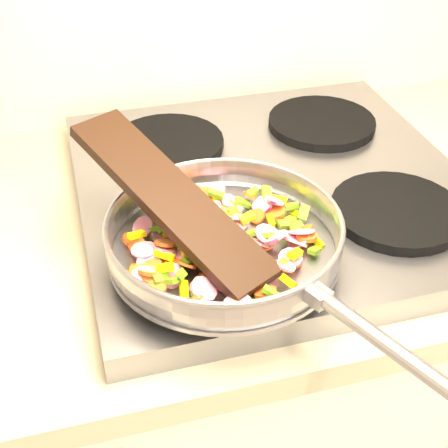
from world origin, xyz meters
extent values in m
cube|color=#939399|center=(-0.70, 1.67, 0.92)|extent=(0.60, 0.60, 0.04)
cylinder|color=black|center=(-0.84, 1.52, 0.95)|extent=(0.19, 0.19, 0.02)
cylinder|color=black|center=(-0.56, 1.52, 0.95)|extent=(0.19, 0.19, 0.02)
cylinder|color=black|center=(-0.84, 1.81, 0.95)|extent=(0.19, 0.19, 0.02)
cylinder|color=black|center=(-0.56, 1.81, 0.95)|extent=(0.19, 0.19, 0.02)
cylinder|color=#9E9EA5|center=(-0.83, 1.49, 0.96)|extent=(0.30, 0.30, 0.01)
torus|color=#9E9EA5|center=(-0.83, 1.49, 0.98)|extent=(0.34, 0.34, 0.04)
torus|color=#9E9EA5|center=(-0.83, 1.49, 1.00)|extent=(0.30, 0.30, 0.01)
cylinder|color=#9E9EA5|center=(-0.73, 1.27, 1.00)|extent=(0.09, 0.18, 0.02)
cube|color=#9E9EA5|center=(-0.76, 1.35, 0.99)|extent=(0.03, 0.04, 0.02)
cube|color=#FFF205|center=(-0.73, 1.56, 0.97)|extent=(0.03, 0.02, 0.01)
cube|color=#66A71C|center=(-0.82, 1.38, 0.97)|extent=(0.02, 0.02, 0.01)
cube|color=#FFF205|center=(-0.71, 1.47, 0.97)|extent=(0.02, 0.02, 0.02)
cube|color=#FFF205|center=(-0.81, 1.60, 0.97)|extent=(0.02, 0.02, 0.01)
cylinder|color=#D5541B|center=(-0.89, 1.57, 0.97)|extent=(0.03, 0.03, 0.01)
cube|color=#66A71C|center=(-0.84, 1.43, 0.98)|extent=(0.03, 0.02, 0.01)
cube|color=#66A71C|center=(-0.89, 1.43, 0.99)|extent=(0.01, 0.02, 0.02)
cylinder|color=#D31450|center=(-0.84, 1.50, 0.98)|extent=(0.03, 0.03, 0.01)
cube|color=#66A71C|center=(-0.91, 1.54, 0.98)|extent=(0.02, 0.02, 0.01)
cylinder|color=#D5541B|center=(-0.75, 1.44, 0.97)|extent=(0.03, 0.03, 0.01)
cylinder|color=#D5541B|center=(-0.94, 1.51, 0.97)|extent=(0.03, 0.03, 0.02)
cylinder|color=#D31450|center=(-0.84, 1.52, 0.97)|extent=(0.03, 0.04, 0.02)
cube|color=#FFF205|center=(-0.91, 1.45, 0.99)|extent=(0.02, 0.02, 0.02)
cylinder|color=#D31450|center=(-0.85, 1.47, 0.98)|extent=(0.03, 0.04, 0.03)
cylinder|color=#D31450|center=(-0.88, 1.53, 0.98)|extent=(0.05, 0.05, 0.02)
cylinder|color=#D5541B|center=(-0.88, 1.45, 0.98)|extent=(0.03, 0.03, 0.02)
cylinder|color=#D5541B|center=(-0.84, 1.61, 0.98)|extent=(0.03, 0.03, 0.01)
cylinder|color=#D31450|center=(-0.78, 1.48, 0.97)|extent=(0.04, 0.05, 0.03)
cylinder|color=#D31450|center=(-0.76, 1.55, 0.98)|extent=(0.04, 0.04, 0.02)
cylinder|color=#D5541B|center=(-0.77, 1.48, 0.97)|extent=(0.03, 0.03, 0.02)
cylinder|color=#D31450|center=(-0.91, 1.48, 0.96)|extent=(0.03, 0.03, 0.02)
cube|color=#FFF205|center=(-0.84, 1.61, 0.97)|extent=(0.02, 0.03, 0.01)
cube|color=#66A71C|center=(-0.73, 1.52, 0.97)|extent=(0.02, 0.02, 0.02)
cylinder|color=#D5541B|center=(-0.77, 1.54, 0.97)|extent=(0.03, 0.03, 0.02)
cylinder|color=#D31450|center=(-0.89, 1.55, 0.98)|extent=(0.03, 0.03, 0.02)
cube|color=#66A71C|center=(-0.86, 1.45, 0.97)|extent=(0.02, 0.02, 0.01)
cylinder|color=#D31450|center=(-0.88, 1.52, 0.98)|extent=(0.03, 0.03, 0.02)
cube|color=#66A71C|center=(-0.90, 1.53, 0.98)|extent=(0.02, 0.02, 0.01)
cube|color=#66A71C|center=(-0.78, 1.57, 0.97)|extent=(0.02, 0.01, 0.02)
cylinder|color=#D31450|center=(-0.85, 1.53, 0.97)|extent=(0.04, 0.03, 0.02)
cylinder|color=#D31450|center=(-0.77, 1.48, 0.98)|extent=(0.05, 0.05, 0.02)
cylinder|color=#D5541B|center=(-0.89, 1.39, 0.98)|extent=(0.03, 0.02, 0.02)
cylinder|color=#D31450|center=(-0.89, 1.56, 0.96)|extent=(0.04, 0.03, 0.03)
cube|color=#FFF205|center=(-0.79, 1.53, 0.98)|extent=(0.02, 0.02, 0.01)
cube|color=#66A71C|center=(-0.88, 1.40, 0.97)|extent=(0.02, 0.02, 0.02)
cylinder|color=#D31450|center=(-0.80, 1.42, 0.96)|extent=(0.05, 0.05, 0.01)
cube|color=#66A71C|center=(-0.86, 1.60, 0.97)|extent=(0.02, 0.02, 0.01)
cylinder|color=#D31450|center=(-0.80, 1.54, 0.97)|extent=(0.04, 0.04, 0.02)
cylinder|color=#D31450|center=(-0.86, 1.51, 0.98)|extent=(0.03, 0.04, 0.03)
cylinder|color=#D31450|center=(-0.85, 1.42, 0.97)|extent=(0.03, 0.03, 0.01)
cube|color=#66A71C|center=(-0.85, 1.49, 0.97)|extent=(0.03, 0.02, 0.01)
cylinder|color=#D5541B|center=(-0.82, 1.42, 0.99)|extent=(0.03, 0.03, 0.01)
cube|color=#FFF205|center=(-0.82, 1.46, 0.99)|extent=(0.02, 0.02, 0.01)
cube|color=#FFF205|center=(-0.93, 1.52, 0.99)|extent=(0.03, 0.02, 0.01)
cube|color=#66A71C|center=(-0.89, 1.58, 0.98)|extent=(0.02, 0.02, 0.02)
cube|color=#FFF205|center=(-0.81, 1.54, 0.97)|extent=(0.02, 0.02, 0.01)
cube|color=#FFF205|center=(-0.71, 1.54, 0.97)|extent=(0.01, 0.02, 0.02)
cylinder|color=#D5541B|center=(-0.92, 1.47, 0.98)|extent=(0.03, 0.03, 0.01)
cube|color=#66A71C|center=(-0.88, 1.53, 0.98)|extent=(0.02, 0.02, 0.02)
cube|color=#FFF205|center=(-0.84, 1.37, 0.98)|extent=(0.03, 0.02, 0.01)
cylinder|color=#D31450|center=(-0.93, 1.49, 0.98)|extent=(0.04, 0.04, 0.00)
cube|color=#FFF205|center=(-0.88, 1.47, 0.99)|extent=(0.01, 0.03, 0.01)
cylinder|color=#D31450|center=(-0.76, 1.43, 0.98)|extent=(0.04, 0.04, 0.01)
cylinder|color=#D5541B|center=(-0.81, 1.48, 0.97)|extent=(0.03, 0.03, 0.02)
cylinder|color=#D5541B|center=(-0.82, 1.42, 0.97)|extent=(0.03, 0.03, 0.02)
cylinder|color=#D31450|center=(-0.92, 1.55, 0.98)|extent=(0.04, 0.04, 0.02)
cylinder|color=#D31450|center=(-0.84, 1.41, 0.97)|extent=(0.04, 0.04, 0.02)
cylinder|color=#D31450|center=(-0.90, 1.54, 0.97)|extent=(0.04, 0.04, 0.02)
cube|color=#66A71C|center=(-0.91, 1.43, 0.98)|extent=(0.02, 0.02, 0.02)
cylinder|color=#D5541B|center=(-0.74, 1.53, 0.97)|extent=(0.03, 0.03, 0.01)
cylinder|color=#D5541B|center=(-0.71, 1.49, 0.97)|extent=(0.03, 0.03, 0.01)
cube|color=#FFF205|center=(-0.91, 1.47, 0.98)|extent=(0.03, 0.02, 0.01)
cube|color=#66A71C|center=(-0.80, 1.37, 0.99)|extent=(0.02, 0.02, 0.02)
cylinder|color=#D5541B|center=(-0.84, 1.48, 0.98)|extent=(0.02, 0.03, 0.02)
cube|color=#FFF205|center=(-0.90, 1.59, 0.97)|extent=(0.02, 0.01, 0.01)
cylinder|color=#D31450|center=(-0.74, 1.48, 0.98)|extent=(0.04, 0.04, 0.02)
cylinder|color=#D31450|center=(-0.87, 1.42, 0.96)|extent=(0.05, 0.05, 0.01)
cube|color=#FFF205|center=(-0.81, 1.42, 0.99)|extent=(0.02, 0.01, 0.01)
cube|color=#66A71C|center=(-0.83, 1.45, 0.98)|extent=(0.02, 0.02, 0.01)
cylinder|color=#D5541B|center=(-0.82, 1.61, 0.97)|extent=(0.03, 0.03, 0.02)
cylinder|color=#D31450|center=(-0.88, 1.41, 0.98)|extent=(0.04, 0.05, 0.03)
cube|color=#66A71C|center=(-0.87, 1.56, 0.97)|extent=(0.01, 0.02, 0.01)
cylinder|color=#D5541B|center=(-0.82, 1.50, 0.97)|extent=(0.03, 0.03, 0.01)
cylinder|color=#D5541B|center=(-0.83, 1.54, 0.98)|extent=(0.03, 0.03, 0.02)
cube|color=#66A71C|center=(-0.71, 1.52, 0.98)|extent=(0.02, 0.03, 0.02)
cube|color=#66A71C|center=(-0.88, 1.59, 0.97)|extent=(0.02, 0.02, 0.01)
cylinder|color=#D5541B|center=(-0.84, 1.44, 0.97)|extent=(0.03, 0.03, 0.02)
cylinder|color=#D31450|center=(-0.74, 1.55, 0.99)|extent=(0.03, 0.04, 0.02)
cube|color=#66A71C|center=(-0.88, 1.49, 0.98)|extent=(0.03, 0.02, 0.02)
cube|color=#FFF205|center=(-0.93, 1.46, 0.97)|extent=(0.03, 0.02, 0.01)
cube|color=#FFF205|center=(-0.90, 1.49, 0.97)|extent=(0.02, 0.02, 0.01)
cylinder|color=#D31450|center=(-0.74, 1.47, 0.98)|extent=(0.04, 0.04, 0.03)
cylinder|color=#D5541B|center=(-0.84, 1.52, 0.97)|extent=(0.03, 0.03, 0.02)
cube|color=#66A71C|center=(-0.76, 1.58, 0.98)|extent=(0.02, 0.01, 0.01)
cube|color=#66A71C|center=(-0.73, 1.49, 0.98)|extent=(0.02, 0.02, 0.01)
cylinder|color=#D31450|center=(-0.83, 1.47, 0.97)|extent=(0.04, 0.04, 0.02)
cylinder|color=#D5541B|center=(-0.80, 1.43, 0.96)|extent=(0.03, 0.03, 0.01)
cube|color=#66A71C|center=(-0.90, 1.56, 0.99)|extent=(0.02, 0.03, 0.02)
cylinder|color=#D5541B|center=(-0.82, 1.50, 0.98)|extent=(0.04, 0.04, 0.02)
cube|color=#66A71C|center=(-0.80, 1.56, 0.97)|extent=(0.02, 0.02, 0.02)
cylinder|color=#D31450|center=(-0.91, 1.49, 0.98)|extent=(0.04, 0.04, 0.02)
cylinder|color=#D31450|center=(-0.93, 1.47, 0.98)|extent=(0.04, 0.04, 0.03)
cylinder|color=#D5541B|center=(-0.74, 1.53, 0.97)|extent=(0.04, 0.04, 0.01)
cylinder|color=#D5541B|center=(-0.91, 1.49, 0.98)|extent=(0.04, 0.04, 0.02)
cylinder|color=#D5541B|center=(-0.79, 1.55, 0.97)|extent=(0.02, 0.02, 0.01)
cube|color=#FFF205|center=(-0.88, 1.53, 0.97)|extent=(0.02, 0.03, 0.01)
cylinder|color=#D5541B|center=(-0.84, 1.50, 0.98)|extent=(0.03, 0.03, 0.01)
cube|color=#FFF205|center=(-0.88, 1.54, 0.97)|extent=(0.02, 0.02, 0.02)
cylinder|color=#D31450|center=(-0.80, 1.58, 0.97)|extent=(0.04, 0.04, 0.01)
cylinder|color=#D5541B|center=(-0.85, 1.42, 0.99)|extent=(0.03, 0.02, 0.02)
cube|color=#66A71C|center=(-0.89, 1.50, 0.98)|extent=(0.02, 0.02, 0.02)
cylinder|color=#D5541B|center=(-0.92, 1.46, 0.97)|extent=(0.03, 0.03, 0.02)
cube|color=#FFF205|center=(-0.79, 1.43, 0.97)|extent=(0.02, 0.02, 0.01)
cube|color=#66A71C|center=(-0.78, 1.51, 0.97)|extent=(0.02, 0.01, 0.02)
cylinder|color=#D31450|center=(-0.73, 1.48, 0.98)|extent=(0.04, 0.04, 0.02)
cylinder|color=#D5541B|center=(-0.93, 1.45, 0.98)|extent=(0.03, 0.03, 0.02)
cylinder|color=#D5541B|center=(-0.87, 1.43, 0.97)|extent=(0.03, 0.03, 0.02)
cylinder|color=#D31450|center=(-0.81, 1.61, 0.97)|extent=(0.03, 0.03, 0.01)
cylinder|color=#D5541B|center=(-0.93, 1.45, 0.98)|extent=(0.03, 0.03, 0.02)
cube|color=#66A71C|center=(-0.89, 1.59, 0.97)|extent=(0.02, 0.02, 0.01)
cylinder|color=#D5541B|center=(-0.85, 1.59, 0.98)|extent=(0.03, 0.03, 0.02)
cube|color=#66A71C|center=(-0.72, 1.45, 0.97)|extent=(0.02, 0.02, 0.01)
cylinder|color=#D31450|center=(-0.82, 1.46, 0.96)|extent=(0.04, 0.04, 0.02)
cylinder|color=#D5541B|center=(-0.85, 1.50, 0.96)|extent=(0.03, 0.03, 0.02)
cube|color=#FFF205|center=(-0.87, 1.56, 0.99)|extent=(0.02, 0.02, 0.01)
cylinder|color=#D5541B|center=(-0.93, 1.43, 0.97)|extent=(0.04, 0.04, 0.01)
cylinder|color=#D5541B|center=(-0.83, 1.59, 0.98)|extent=(0.03, 0.03, 0.01)
cube|color=#66A71C|center=(-0.85, 1.42, 0.98)|extent=(0.02, 0.02, 0.01)
cylinder|color=#D31450|center=(-0.85, 1.43, 0.98)|extent=(0.03, 0.03, 0.02)
cylinder|color=#D31450|center=(-0.88, 1.50, 0.97)|extent=(0.04, 0.04, 0.02)
cube|color=#FFF205|center=(-0.76, 1.52, 0.98)|extent=(0.01, 0.02, 0.01)
cylinder|color=#D5541B|center=(-0.94, 1.54, 0.97)|extent=(0.03, 0.03, 0.02)
cylinder|color=#D5541B|center=(-0.85, 1.56, 0.97)|extent=(0.03, 0.03, 0.01)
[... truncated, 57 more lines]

